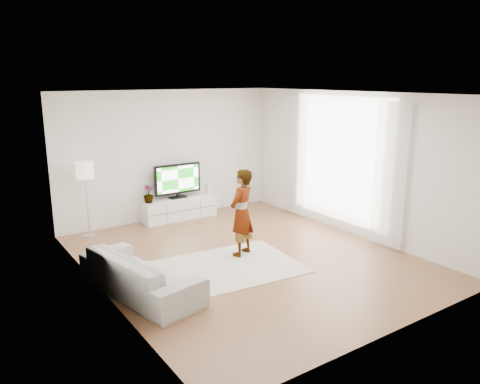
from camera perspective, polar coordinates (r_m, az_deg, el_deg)
floor at (r=8.20m, az=0.88°, el=-8.04°), size 6.00×6.00×0.00m
ceiling at (r=7.62m, az=0.95°, el=11.91°), size 6.00×6.00×0.00m
wall_left at (r=6.71m, az=-16.84°, el=-1.06°), size 0.02×6.00×2.80m
wall_right at (r=9.42m, az=13.48°, el=3.33°), size 0.02×6.00×2.80m
wall_back at (r=10.35m, az=-8.70°, el=4.47°), size 5.00×0.02×2.80m
wall_front at (r=5.68m, az=18.60°, el=-3.85°), size 5.00×0.02×2.80m
window at (r=9.60m, az=12.10°, el=3.90°), size 0.01×2.60×2.50m
curtain_near at (r=8.73m, az=17.84°, el=1.89°), size 0.04×0.70×2.60m
curtain_far at (r=10.49m, az=6.65°, el=4.39°), size 0.04×0.70×2.60m
media_console at (r=10.43m, az=-7.43°, el=-1.97°), size 1.67×0.47×0.47m
television at (r=10.30m, az=-7.61°, el=1.52°), size 1.09×0.21×0.76m
game_console at (r=10.68m, az=-4.00°, el=0.39°), size 0.07×0.17×0.22m
potted_plant at (r=10.04m, az=-11.11°, el=-0.24°), size 0.27×0.27×0.38m
rug at (r=7.81m, az=-1.69°, el=-9.16°), size 2.52×1.92×0.01m
player at (r=8.09m, az=0.21°, el=-2.53°), size 0.66×0.56×1.53m
sofa at (r=6.99m, az=-12.04°, el=-9.65°), size 1.22×2.22×0.61m
floor_lamp at (r=9.43m, az=-18.38°, el=2.14°), size 0.33×0.33×1.49m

